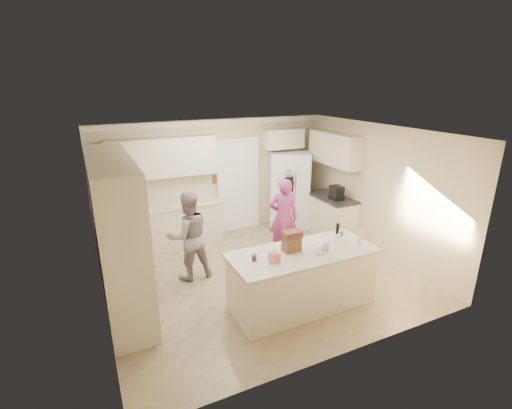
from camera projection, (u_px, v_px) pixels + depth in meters
name	position (u px, v px, depth m)	size (l,w,h in m)	color
floor	(259.00, 276.00, 6.76)	(5.20, 4.60, 0.02)	#988260
ceiling	(260.00, 131.00, 5.93)	(5.20, 4.60, 0.02)	white
wall_back	(214.00, 178.00, 8.32)	(5.20, 0.02, 2.60)	beige
wall_front	(345.00, 266.00, 4.37)	(5.20, 0.02, 2.60)	beige
wall_left	(95.00, 234.00, 5.28)	(0.02, 4.60, 2.60)	beige
wall_right	(377.00, 190.00, 7.41)	(0.02, 4.60, 2.60)	beige
crown_back	(213.00, 122.00, 7.88)	(5.20, 0.08, 0.12)	white
pantry_bank	(118.00, 234.00, 5.61)	(0.60, 2.60, 2.35)	beige
back_base_cab	(169.00, 226.00, 7.86)	(2.20, 0.60, 0.88)	beige
back_countertop	(168.00, 206.00, 7.70)	(2.24, 0.63, 0.04)	beige
back_upper_cab	(163.00, 157.00, 7.50)	(2.20, 0.35, 0.80)	beige
doorway_opening	(238.00, 186.00, 8.60)	(0.90, 0.06, 2.10)	black
doorway_casing	(238.00, 186.00, 8.57)	(1.02, 0.03, 2.22)	white
wall_frame_upper	(215.00, 167.00, 8.21)	(0.15, 0.02, 0.20)	brown
wall_frame_lower	(216.00, 179.00, 8.30)	(0.15, 0.02, 0.20)	brown
refrigerator	(289.00, 190.00, 8.84)	(0.90, 0.70, 1.80)	white
fridge_seam	(297.00, 194.00, 8.54)	(0.01, 0.02, 1.78)	gray
fridge_dispenser	(289.00, 184.00, 8.36)	(0.22, 0.03, 0.35)	black
fridge_handle_l	(295.00, 188.00, 8.46)	(0.02, 0.02, 0.85)	silver
fridge_handle_r	(299.00, 187.00, 8.50)	(0.02, 0.02, 0.85)	silver
over_fridge_cab	(283.00, 139.00, 8.58)	(0.95, 0.35, 0.45)	beige
right_base_cab	(331.00, 217.00, 8.41)	(0.60, 1.20, 0.88)	beige
right_countertop	(332.00, 198.00, 8.26)	(0.63, 1.24, 0.04)	#2D2B28
right_upper_cab	(335.00, 149.00, 8.15)	(0.35, 1.50, 0.70)	beige
coffee_maker	(336.00, 193.00, 8.02)	(0.22, 0.28, 0.30)	black
island_base	(302.00, 280.00, 5.76)	(2.20, 0.90, 0.88)	beige
island_top	(303.00, 253.00, 5.61)	(2.28, 0.96, 0.05)	beige
utensil_crock	(336.00, 238.00, 5.89)	(0.13, 0.13, 0.15)	white
tissue_box	(274.00, 257.00, 5.27)	(0.13, 0.13, 0.14)	#EC717B
tissue_plume	(275.00, 250.00, 5.24)	(0.08, 0.08, 0.08)	white
dollhouse_body	(292.00, 244.00, 5.59)	(0.26, 0.18, 0.22)	brown
dollhouse_roof	(292.00, 234.00, 5.54)	(0.28, 0.20, 0.10)	#592D1E
jam_jar	(254.00, 258.00, 5.31)	(0.07, 0.07, 0.09)	#59263F
greeting_card_a	(319.00, 250.00, 5.47)	(0.12, 0.01, 0.16)	white
greeting_card_b	(326.00, 247.00, 5.57)	(0.12, 0.01, 0.16)	silver
water_bottle	(360.00, 237.00, 5.83)	(0.07, 0.07, 0.24)	silver
shaker_salt	(338.00, 234.00, 6.11)	(0.05, 0.05, 0.09)	#3F4FA0
shaker_pepper	(342.00, 234.00, 6.14)	(0.05, 0.05, 0.09)	#3F4FA0
teen_boy	(189.00, 236.00, 6.46)	(0.78, 0.61, 1.61)	gray
teen_girl	(283.00, 217.00, 7.36)	(0.58, 0.38, 1.60)	#9F3878
fridge_magnets	(297.00, 194.00, 8.53)	(0.76, 0.02, 1.44)	tan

